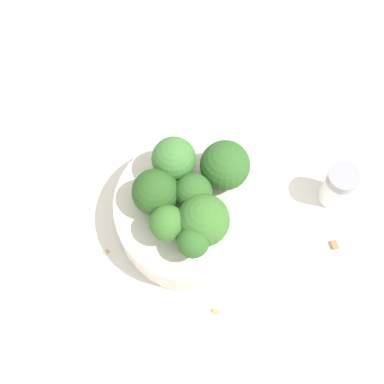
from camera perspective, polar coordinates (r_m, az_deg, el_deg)
ground_plane at (r=0.62m, az=0.00°, el=-2.99°), size 3.00×3.00×0.00m
bowl at (r=0.60m, az=0.00°, el=-2.14°), size 0.17×0.17×0.05m
broccoli_floret_0 at (r=0.55m, az=-0.23°, el=0.36°), size 0.04×0.04×0.05m
broccoli_floret_1 at (r=0.53m, az=1.07°, el=-3.04°), size 0.05×0.05×0.06m
broccoli_floret_2 at (r=0.56m, az=-2.09°, el=3.47°), size 0.05×0.05×0.06m
broccoli_floret_3 at (r=0.53m, az=-2.77°, el=-3.40°), size 0.04×0.04×0.05m
broccoli_floret_4 at (r=0.55m, az=-4.07°, el=-0.36°), size 0.05×0.05×0.05m
broccoli_floret_5 at (r=0.56m, az=3.40°, el=2.85°), size 0.05×0.05×0.06m
broccoli_floret_6 at (r=0.53m, az=0.14°, el=-5.44°), size 0.03×0.03×0.05m
pepper_shaker at (r=0.63m, az=15.23°, el=0.60°), size 0.04×0.04×0.06m
almond_crumb_0 at (r=0.59m, az=2.42°, el=-12.56°), size 0.01×0.01×0.01m
almond_crumb_1 at (r=0.62m, az=14.86°, el=-5.39°), size 0.01×0.01×0.01m
almond_crumb_2 at (r=0.61m, az=-9.25°, el=-6.27°), size 0.01×0.01×0.01m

